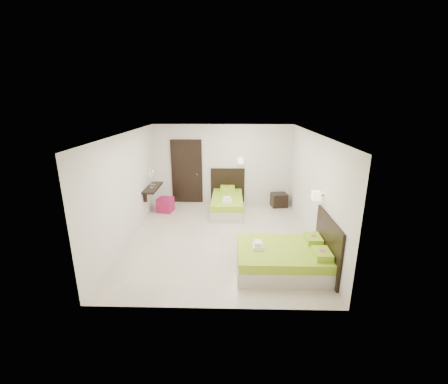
{
  "coord_description": "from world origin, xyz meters",
  "views": [
    {
      "loc": [
        0.29,
        -6.96,
        3.34
      ],
      "look_at": [
        0.1,
        0.3,
        1.1
      ],
      "focal_mm": 24.0,
      "sensor_mm": 36.0,
      "label": 1
    }
  ],
  "objects_px": {
    "bed_single": "(227,202)",
    "ottoman": "(165,205)",
    "bed_double": "(286,257)",
    "nightstand": "(279,200)"
  },
  "relations": [
    {
      "from": "bed_single",
      "to": "ottoman",
      "type": "relative_size",
      "value": 4.3
    },
    {
      "from": "bed_single",
      "to": "nightstand",
      "type": "distance_m",
      "value": 1.74
    },
    {
      "from": "nightstand",
      "to": "ottoman",
      "type": "height_order",
      "value": "same"
    },
    {
      "from": "nightstand",
      "to": "ottoman",
      "type": "distance_m",
      "value": 3.65
    },
    {
      "from": "bed_double",
      "to": "ottoman",
      "type": "bearing_deg",
      "value": 134.23
    },
    {
      "from": "ottoman",
      "to": "bed_single",
      "type": "bearing_deg",
      "value": 3.75
    },
    {
      "from": "bed_double",
      "to": "nightstand",
      "type": "height_order",
      "value": "bed_double"
    },
    {
      "from": "bed_single",
      "to": "ottoman",
      "type": "bearing_deg",
      "value": -176.25
    },
    {
      "from": "bed_single",
      "to": "bed_double",
      "type": "height_order",
      "value": "bed_single"
    },
    {
      "from": "bed_single",
      "to": "ottoman",
      "type": "height_order",
      "value": "bed_single"
    }
  ]
}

